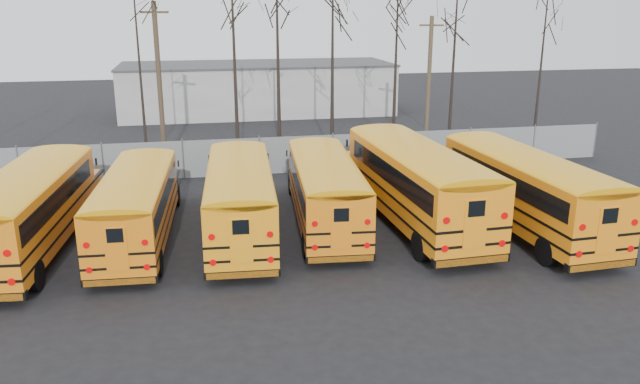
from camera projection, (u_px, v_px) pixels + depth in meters
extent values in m
plane|color=black|center=(297.00, 260.00, 22.28)|extent=(120.00, 120.00, 0.00)
cube|color=gray|center=(260.00, 156.00, 33.25)|extent=(40.00, 0.04, 2.00)
cube|color=beige|center=(257.00, 89.00, 52.12)|extent=(22.00, 8.00, 4.00)
cylinder|color=black|center=(36.00, 276.00, 19.74)|extent=(0.37, 1.03, 1.00)
cylinder|color=black|center=(44.00, 199.00, 27.53)|extent=(0.37, 1.03, 1.00)
cylinder|color=black|center=(97.00, 197.00, 27.77)|extent=(0.37, 1.03, 1.00)
cube|color=orange|center=(28.00, 209.00, 22.39)|extent=(3.34, 9.53, 2.36)
cube|color=orange|center=(71.00, 185.00, 27.84)|extent=(2.40, 1.90, 1.00)
cube|color=black|center=(24.00, 197.00, 22.05)|extent=(3.29, 8.53, 0.70)
cube|color=black|center=(38.00, 221.00, 23.41)|extent=(3.52, 11.25, 0.09)
cube|color=black|center=(36.00, 208.00, 23.27)|extent=(3.52, 11.25, 0.09)
cube|color=black|center=(77.00, 192.00, 28.77)|extent=(2.42, 0.42, 0.26)
cylinder|color=#B20505|center=(11.00, 282.00, 18.24)|extent=(0.22, 0.06, 0.22)
cylinder|color=#B20505|center=(7.00, 253.00, 17.98)|extent=(0.22, 0.06, 0.22)
cylinder|color=black|center=(94.00, 266.00, 20.58)|extent=(0.31, 0.93, 0.92)
cylinder|color=black|center=(158.00, 263.00, 20.85)|extent=(0.31, 0.93, 0.92)
cylinder|color=black|center=(129.00, 198.00, 27.88)|extent=(0.31, 0.93, 0.92)
cylinder|color=black|center=(176.00, 196.00, 28.16)|extent=(0.31, 0.93, 0.92)
cube|color=orange|center=(136.00, 206.00, 23.23)|extent=(2.81, 8.65, 2.15)
cube|color=orange|center=(153.00, 185.00, 28.19)|extent=(2.16, 1.68, 0.92)
cube|color=black|center=(134.00, 195.00, 22.92)|extent=(2.79, 7.74, 0.64)
cube|color=black|center=(140.00, 216.00, 24.16)|extent=(2.94, 10.23, 0.08)
cube|color=black|center=(139.00, 205.00, 24.03)|extent=(2.94, 10.23, 0.08)
cube|color=black|center=(120.00, 281.00, 19.60)|extent=(2.36, 0.35, 0.26)
cube|color=black|center=(156.00, 191.00, 29.04)|extent=(2.21, 0.32, 0.24)
cube|color=orange|center=(116.00, 249.00, 19.19)|extent=(0.69, 0.08, 1.42)
cylinder|color=#B20505|center=(89.00, 270.00, 19.25)|extent=(0.20, 0.05, 0.20)
cylinder|color=#B20505|center=(147.00, 267.00, 19.48)|extent=(0.20, 0.05, 0.20)
cylinder|color=#B20505|center=(86.00, 245.00, 19.01)|extent=(0.20, 0.05, 0.20)
cylinder|color=#B20505|center=(145.00, 242.00, 19.24)|extent=(0.20, 0.05, 0.20)
cylinder|color=black|center=(210.00, 259.00, 21.11)|extent=(0.34, 0.98, 0.96)
cylinder|color=black|center=(274.00, 256.00, 21.38)|extent=(0.34, 0.98, 0.96)
cylinder|color=black|center=(216.00, 191.00, 28.77)|extent=(0.34, 0.98, 0.96)
cylinder|color=black|center=(263.00, 190.00, 29.04)|extent=(0.34, 0.98, 0.96)
cube|color=orange|center=(240.00, 199.00, 23.88)|extent=(3.02, 9.08, 2.26)
cube|color=orange|center=(240.00, 179.00, 29.09)|extent=(2.27, 1.78, 0.96)
cube|color=black|center=(240.00, 187.00, 23.56)|extent=(2.99, 8.13, 0.67)
cube|color=black|center=(240.00, 209.00, 24.86)|extent=(3.16, 10.73, 0.09)
cube|color=black|center=(240.00, 198.00, 24.72)|extent=(3.16, 10.73, 0.09)
cube|color=black|center=(242.00, 274.00, 20.07)|extent=(2.47, 0.38, 0.27)
cube|color=black|center=(240.00, 185.00, 29.97)|extent=(2.31, 0.35, 0.25)
cube|color=orange|center=(241.00, 241.00, 19.64)|extent=(0.72, 0.09, 1.49)
cylinder|color=#B20505|center=(213.00, 263.00, 19.71)|extent=(0.21, 0.05, 0.21)
cylinder|color=#B20505|center=(271.00, 260.00, 19.94)|extent=(0.21, 0.05, 0.21)
cylinder|color=#B20505|center=(212.00, 237.00, 19.46)|extent=(0.21, 0.05, 0.21)
cylinder|color=#B20505|center=(270.00, 234.00, 19.69)|extent=(0.21, 0.05, 0.21)
cylinder|color=black|center=(306.00, 245.00, 22.37)|extent=(0.35, 0.96, 0.94)
cylinder|color=black|center=(365.00, 243.00, 22.59)|extent=(0.35, 0.96, 0.94)
cylinder|color=black|center=(291.00, 185.00, 29.88)|extent=(0.35, 0.96, 0.94)
cylinder|color=black|center=(335.00, 183.00, 30.10)|extent=(0.35, 0.96, 0.94)
cube|color=orange|center=(326.00, 190.00, 25.07)|extent=(3.11, 8.91, 2.21)
cube|color=orange|center=(313.00, 173.00, 30.17)|extent=(2.25, 1.78, 0.94)
cube|color=black|center=(326.00, 180.00, 24.75)|extent=(3.07, 7.98, 0.66)
cube|color=black|center=(323.00, 201.00, 26.02)|extent=(3.28, 10.52, 0.08)
cube|color=black|center=(323.00, 190.00, 25.89)|extent=(3.28, 10.52, 0.08)
cube|color=black|center=(340.00, 258.00, 21.33)|extent=(2.41, 0.42, 0.26)
cube|color=black|center=(311.00, 179.00, 31.03)|extent=(2.26, 0.39, 0.24)
cube|color=orange|center=(341.00, 228.00, 20.91)|extent=(0.71, 0.10, 1.46)
cylinder|color=#B20505|center=(315.00, 248.00, 20.99)|extent=(0.21, 0.06, 0.21)
cylinder|color=#B20505|center=(367.00, 245.00, 21.18)|extent=(0.21, 0.06, 0.21)
cylinder|color=#B20505|center=(315.00, 224.00, 20.75)|extent=(0.21, 0.06, 0.21)
cylinder|color=#B20505|center=(368.00, 222.00, 20.94)|extent=(0.21, 0.06, 0.21)
cylinder|color=black|center=(421.00, 246.00, 22.04)|extent=(0.34, 1.10, 1.09)
cylinder|color=black|center=(484.00, 240.00, 22.59)|extent=(0.34, 1.10, 1.09)
cylinder|color=black|center=(349.00, 179.00, 30.59)|extent=(0.34, 1.10, 1.09)
cylinder|color=black|center=(396.00, 176.00, 31.14)|extent=(0.34, 1.10, 1.09)
cube|color=orange|center=(417.00, 183.00, 25.25)|extent=(3.08, 10.25, 2.57)
cube|color=orange|center=(371.00, 165.00, 31.06)|extent=(2.52, 1.94, 1.09)
cube|color=black|center=(420.00, 170.00, 24.88)|extent=(3.09, 9.16, 0.77)
cube|color=black|center=(408.00, 195.00, 26.35)|extent=(3.18, 12.13, 0.10)
cube|color=black|center=(408.00, 182.00, 26.19)|extent=(3.18, 12.13, 0.10)
cube|color=black|center=(471.00, 260.00, 21.01)|extent=(2.80, 0.34, 0.31)
cube|color=black|center=(365.00, 172.00, 32.05)|extent=(2.63, 0.31, 0.28)
cube|color=orange|center=(475.00, 224.00, 20.52)|extent=(0.82, 0.07, 1.69)
cylinder|color=#B20505|center=(445.00, 249.00, 20.49)|extent=(0.24, 0.05, 0.24)
cylinder|color=#B20505|center=(502.00, 243.00, 20.96)|extent=(0.24, 0.05, 0.24)
cylinder|color=#B20505|center=(447.00, 221.00, 20.21)|extent=(0.24, 0.05, 0.24)
cylinder|color=#B20505|center=(505.00, 216.00, 20.68)|extent=(0.24, 0.05, 0.24)
cylinder|color=black|center=(546.00, 251.00, 21.65)|extent=(0.33, 1.04, 1.03)
cylinder|color=black|center=(604.00, 245.00, 22.19)|extent=(0.33, 1.04, 1.03)
cylinder|color=black|center=(441.00, 185.00, 29.70)|extent=(0.33, 1.04, 1.03)
cylinder|color=black|center=(485.00, 182.00, 30.24)|extent=(0.33, 1.04, 1.03)
cube|color=orange|center=(527.00, 189.00, 24.69)|extent=(3.00, 9.69, 2.42)
cube|color=orange|center=(461.00, 171.00, 30.15)|extent=(2.39, 1.85, 1.03)
cube|color=black|center=(531.00, 178.00, 24.34)|extent=(3.00, 8.66, 0.72)
cube|color=black|center=(513.00, 201.00, 25.72)|extent=(3.11, 11.46, 0.09)
cube|color=black|center=(514.00, 189.00, 25.57)|extent=(3.11, 11.46, 0.09)
cube|color=black|center=(601.00, 264.00, 20.69)|extent=(2.65, 0.34, 0.29)
cube|color=black|center=(453.00, 178.00, 31.08)|extent=(2.48, 0.32, 0.27)
cube|color=orange|center=(608.00, 231.00, 20.23)|extent=(0.77, 0.08, 1.60)
cylinder|color=#B20505|center=(579.00, 254.00, 20.20)|extent=(0.23, 0.05, 0.23)
cylinder|color=#B20505|center=(631.00, 249.00, 20.66)|extent=(0.23, 0.05, 0.23)
cylinder|color=#B20505|center=(583.00, 227.00, 19.94)|extent=(0.23, 0.05, 0.23)
cylinder|color=#B20505|center=(635.00, 222.00, 20.39)|extent=(0.23, 0.05, 0.23)
cylinder|color=#453727|center=(159.00, 84.00, 35.01)|extent=(0.28, 0.28, 8.95)
cube|color=#453727|center=(154.00, 12.00, 33.89)|extent=(1.55, 0.60, 0.12)
cylinder|color=#4E3E2C|center=(429.00, 85.00, 37.88)|extent=(0.25, 0.25, 8.13)
cube|color=#4E3E2C|center=(432.00, 25.00, 36.87)|extent=(1.38, 0.64, 0.11)
cone|color=black|center=(140.00, 66.00, 34.05)|extent=(0.26, 0.26, 11.10)
cone|color=black|center=(235.00, 64.00, 33.40)|extent=(0.26, 0.26, 11.41)
cone|color=black|center=(278.00, 60.00, 37.47)|extent=(0.26, 0.26, 11.14)
cone|color=black|center=(332.00, 67.00, 37.04)|extent=(0.26, 0.26, 10.41)
cone|color=black|center=(395.00, 75.00, 38.44)|extent=(0.26, 0.26, 9.16)
cone|color=black|center=(454.00, 58.00, 39.01)|extent=(0.26, 0.26, 11.13)
cone|color=black|center=(541.00, 69.00, 40.40)|extent=(0.26, 0.26, 9.50)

